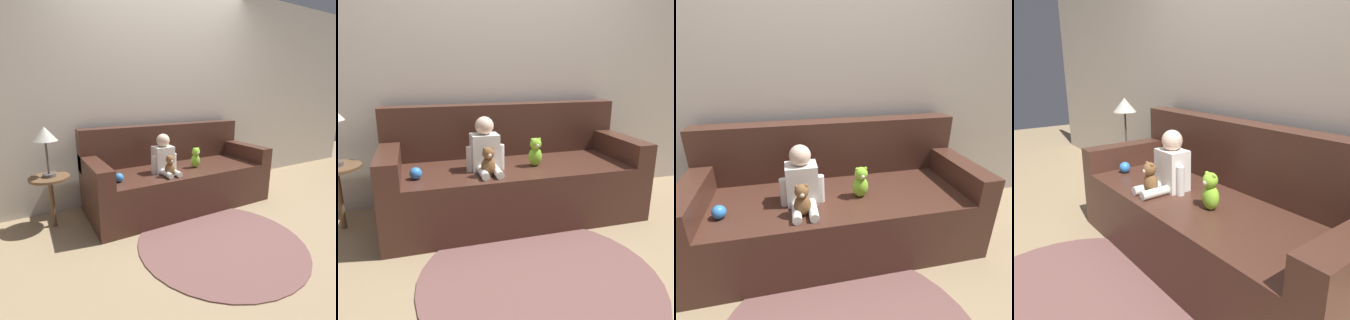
% 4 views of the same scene
% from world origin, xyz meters
% --- Properties ---
extents(ground_plane, '(12.00, 12.00, 0.00)m').
position_xyz_m(ground_plane, '(0.00, 0.00, 0.00)').
color(ground_plane, '#9E8460').
extents(wall_back, '(8.00, 0.05, 2.60)m').
position_xyz_m(wall_back, '(0.00, 0.50, 1.30)').
color(wall_back, beige).
rests_on(wall_back, ground_plane).
extents(couch, '(2.09, 0.84, 0.92)m').
position_xyz_m(couch, '(0.00, 0.05, 0.32)').
color(couch, '#47281E').
rests_on(couch, ground_plane).
extents(person_baby, '(0.30, 0.35, 0.41)m').
position_xyz_m(person_baby, '(-0.26, -0.11, 0.63)').
color(person_baby, white).
rests_on(person_baby, couch).
extents(teddy_bear_brown, '(0.11, 0.10, 0.22)m').
position_xyz_m(teddy_bear_brown, '(-0.27, -0.26, 0.57)').
color(teddy_bear_brown, brown).
rests_on(teddy_bear_brown, couch).
extents(plush_toy_side, '(0.11, 0.11, 0.23)m').
position_xyz_m(plush_toy_side, '(0.15, -0.11, 0.57)').
color(plush_toy_side, '#8CD133').
rests_on(plush_toy_side, couch).
extents(toy_ball, '(0.09, 0.09, 0.09)m').
position_xyz_m(toy_ball, '(-0.78, -0.18, 0.50)').
color(toy_ball, '#337FDB').
rests_on(toy_ball, couch).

